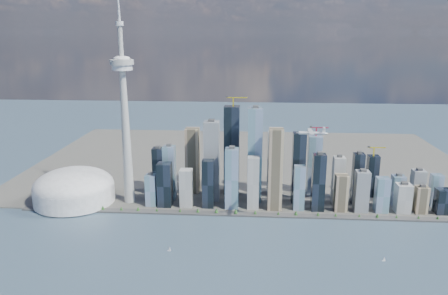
# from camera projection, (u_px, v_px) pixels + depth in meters

# --- Properties ---
(ground) EXTENTS (4000.00, 4000.00, 0.00)m
(ground) POSITION_uv_depth(u_px,v_px,m) (243.00, 270.00, 800.47)
(ground) COLOR #35505E
(ground) RESTS_ON ground
(seawall) EXTENTS (1100.00, 22.00, 4.00)m
(seawall) POSITION_uv_depth(u_px,v_px,m) (246.00, 215.00, 1041.09)
(seawall) COLOR #383838
(seawall) RESTS_ON ground
(land) EXTENTS (1400.00, 900.00, 3.00)m
(land) POSITION_uv_depth(u_px,v_px,m) (249.00, 161.00, 1475.24)
(land) COLOR #4C4C47
(land) RESTS_ON ground
(shoreline_trees) EXTENTS (960.53, 7.20, 8.80)m
(shoreline_trees) POSITION_uv_depth(u_px,v_px,m) (246.00, 212.00, 1039.36)
(shoreline_trees) COLOR #3F2D1E
(shoreline_trees) RESTS_ON seawall
(skyscraper_cluster) EXTENTS (736.00, 142.00, 262.19)m
(skyscraper_cluster) POSITION_uv_depth(u_px,v_px,m) (271.00, 172.00, 1100.49)
(skyscraper_cluster) COLOR black
(skyscraper_cluster) RESTS_ON land
(needle_tower) EXTENTS (56.00, 56.00, 550.50)m
(needle_tower) POSITION_uv_depth(u_px,v_px,m) (125.00, 112.00, 1059.75)
(needle_tower) COLOR #A2A19C
(needle_tower) RESTS_ON land
(dome_stadium) EXTENTS (200.00, 200.00, 86.00)m
(dome_stadium) POSITION_uv_depth(u_px,v_px,m) (74.00, 188.00, 1109.76)
(dome_stadium) COLOR #BCBCBC
(dome_stadium) RESTS_ON land
(airplane) EXTENTS (62.04, 54.79, 15.15)m
(airplane) POSITION_uv_depth(u_px,v_px,m) (312.00, 133.00, 877.88)
(airplane) COLOR silver
(airplane) RESTS_ON ground
(sailboat_west) EXTENTS (7.84, 2.94, 10.83)m
(sailboat_west) POSITION_uv_depth(u_px,v_px,m) (170.00, 249.00, 870.66)
(sailboat_west) COLOR white
(sailboat_west) RESTS_ON ground
(sailboat_east) EXTENTS (6.94, 1.97, 9.66)m
(sailboat_east) POSITION_uv_depth(u_px,v_px,m) (384.00, 260.00, 832.37)
(sailboat_east) COLOR white
(sailboat_east) RESTS_ON ground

